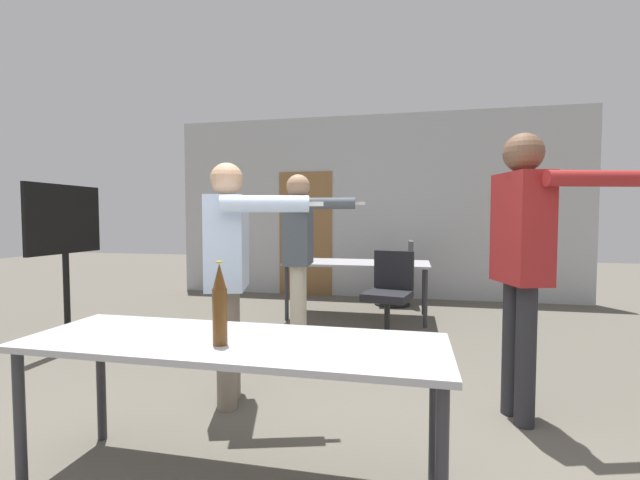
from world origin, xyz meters
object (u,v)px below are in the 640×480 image
(person_center_tall, at_px, (230,260))
(beer_bottle, at_px, (220,306))
(person_left_plaid, at_px, (300,244))
(office_chair_mid_tucked, at_px, (398,275))
(office_chair_far_left, at_px, (389,298))
(person_far_watching, at_px, (524,245))
(tv_screen, at_px, (65,250))

(person_center_tall, bearing_deg, beer_bottle, 5.82)
(beer_bottle, bearing_deg, person_center_tall, 111.49)
(person_left_plaid, distance_m, office_chair_mid_tucked, 2.53)
(office_chair_far_left, height_order, beer_bottle, beer_bottle)
(person_far_watching, height_order, office_chair_far_left, person_far_watching)
(person_far_watching, distance_m, office_chair_mid_tucked, 3.65)
(person_left_plaid, height_order, office_chair_mid_tucked, person_left_plaid)
(office_chair_far_left, bearing_deg, beer_bottle, 90.16)
(beer_bottle, bearing_deg, office_chair_far_left, 77.75)
(person_left_plaid, distance_m, person_center_tall, 1.34)
(tv_screen, distance_m, office_chair_mid_tucked, 4.24)
(person_far_watching, distance_m, beer_bottle, 1.91)
(tv_screen, height_order, person_far_watching, person_far_watching)
(person_far_watching, relative_size, person_center_tall, 1.09)
(person_center_tall, distance_m, beer_bottle, 1.05)
(person_far_watching, relative_size, beer_bottle, 4.80)
(person_center_tall, height_order, office_chair_mid_tucked, person_center_tall)
(office_chair_mid_tucked, bearing_deg, person_center_tall, 161.92)
(person_far_watching, xyz_separation_m, beer_bottle, (-1.53, -1.13, -0.22))
(tv_screen, height_order, person_left_plaid, person_left_plaid)
(person_center_tall, height_order, office_chair_far_left, person_center_tall)
(office_chair_mid_tucked, xyz_separation_m, beer_bottle, (-0.65, -4.60, 0.45))
(person_center_tall, distance_m, office_chair_far_left, 2.19)
(tv_screen, height_order, person_center_tall, person_center_tall)
(person_left_plaid, bearing_deg, person_far_watching, 50.77)
(person_far_watching, bearing_deg, office_chair_mid_tucked, 178.09)
(person_center_tall, bearing_deg, person_left_plaid, 158.06)
(person_left_plaid, relative_size, beer_bottle, 4.53)
(person_left_plaid, bearing_deg, person_center_tall, -11.86)
(office_chair_mid_tucked, height_order, office_chair_far_left, office_chair_mid_tucked)
(tv_screen, height_order, office_chair_far_left, tv_screen)
(person_center_tall, distance_m, office_chair_mid_tucked, 3.81)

